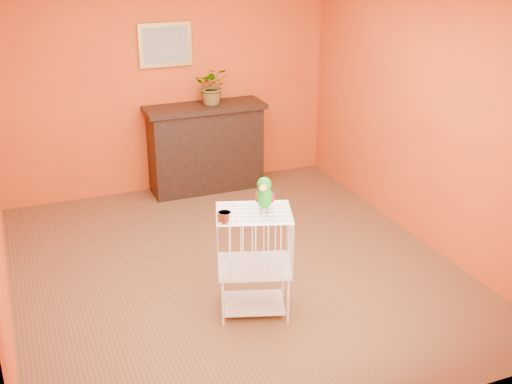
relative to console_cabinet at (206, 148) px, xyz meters
name	(u,v)px	position (x,y,z in m)	size (l,w,h in m)	color
ground	(234,267)	(-0.38, -2.00, -0.53)	(4.50, 4.50, 0.00)	brown
room_shell	(231,105)	(-0.38, -2.00, 1.05)	(4.50, 4.50, 4.50)	#C84D12
console_cabinet	(206,148)	(0.00, 0.00, 0.00)	(1.42, 0.51, 1.06)	black
potted_plant	(212,90)	(0.11, 0.02, 0.70)	(0.40, 0.44, 0.35)	#26722D
framed_picture	(165,45)	(-0.38, 0.21, 1.22)	(0.62, 0.04, 0.50)	#AF923E
birdcage	(254,261)	(-0.47, -2.76, -0.06)	(0.70, 0.61, 0.91)	silver
feed_cup	(225,217)	(-0.75, -2.84, 0.42)	(0.11, 0.11, 0.08)	silver
parrot	(265,194)	(-0.40, -2.81, 0.54)	(0.20, 0.28, 0.32)	#59544C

